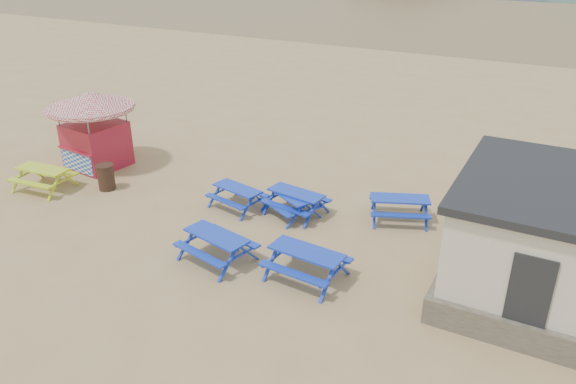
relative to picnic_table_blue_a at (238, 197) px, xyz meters
The scene contains 12 objects.
ground 1.62m from the picnic_table_blue_a, 72.31° to the right, with size 400.00×400.00×0.00m, color tan.
wet_sand 53.50m from the picnic_table_blue_a, 89.49° to the left, with size 400.00×400.00×0.00m, color brown.
picnic_table_blue_a is the anchor object (origin of this frame).
picnic_table_blue_b 1.87m from the picnic_table_blue_a, 11.65° to the left, with size 2.19×2.05×0.73m.
picnic_table_blue_c 5.41m from the picnic_table_blue_a, 18.36° to the left, with size 2.33×2.13×0.79m.
picnic_table_blue_d 3.39m from the picnic_table_blue_a, 67.39° to the right, with size 2.27×1.97×0.83m.
picnic_table_blue_e 4.83m from the picnic_table_blue_a, 34.74° to the right, with size 2.17×1.80×0.86m.
picnic_table_blue_f 9.36m from the picnic_table_blue_a, ahead, with size 2.27×2.18×0.74m.
picnic_table_yellow 7.34m from the picnic_table_blue_a, 163.70° to the right, with size 2.09×1.74×0.82m.
ice_cream_kiosk 7.13m from the picnic_table_blue_a, behind, with size 3.74×3.74×3.03m.
litter_bin 5.13m from the picnic_table_blue_a, 168.82° to the right, with size 0.65×0.65×0.95m.
picnic_table_blue_g 2.04m from the picnic_table_blue_a, 14.66° to the left, with size 2.08×1.77×0.79m.
Camera 1 is at (9.11, -12.87, 8.65)m, focal length 35.00 mm.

